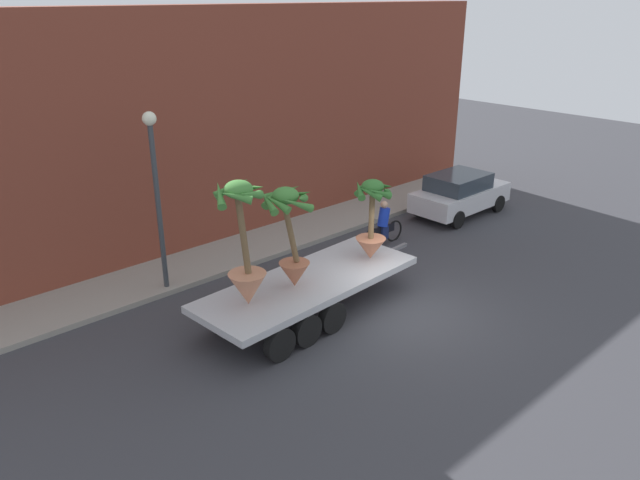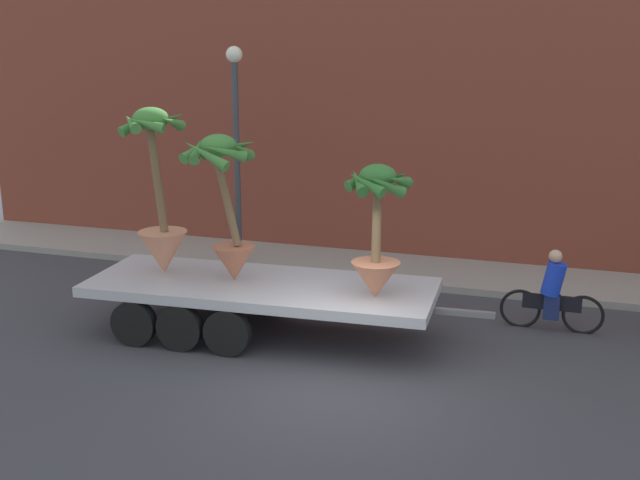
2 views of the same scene
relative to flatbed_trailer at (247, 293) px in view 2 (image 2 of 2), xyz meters
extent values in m
plane|color=#38383D|center=(2.18, -1.62, -0.77)|extent=(60.00, 60.00, 0.00)
cube|color=gray|center=(2.18, 4.48, -0.69)|extent=(24.00, 2.20, 0.15)
cube|color=brown|center=(2.18, 6.18, 2.93)|extent=(24.00, 1.20, 7.40)
cube|color=#B7BABF|center=(0.27, 0.01, 0.12)|extent=(6.24, 2.56, 0.18)
cylinder|color=black|center=(-1.75, 0.95, -0.37)|extent=(0.81, 0.26, 0.80)
cylinder|color=black|center=(-1.64, -1.13, -0.37)|extent=(0.81, 0.26, 0.80)
cylinder|color=black|center=(-0.89, 0.99, -0.37)|extent=(0.81, 0.26, 0.80)
cylinder|color=black|center=(-0.78, -1.08, -0.37)|extent=(0.81, 0.26, 0.80)
cylinder|color=black|center=(-0.03, 1.04, -0.37)|extent=(0.81, 0.26, 0.80)
cylinder|color=black|center=(0.08, -1.04, -0.37)|extent=(0.81, 0.26, 0.80)
cube|color=slate|center=(3.83, 0.20, -0.03)|extent=(1.00, 0.15, 0.10)
cone|color=#C17251|center=(2.38, -0.13, 0.52)|extent=(0.82, 0.82, 0.60)
cylinder|color=brown|center=(2.38, -0.13, 1.54)|extent=(0.16, 0.15, 1.45)
ellipsoid|color=#387A33|center=(2.39, -0.13, 2.26)|extent=(0.59, 0.59, 0.37)
cone|color=#387A33|center=(2.74, -0.20, 2.21)|extent=(0.34, 0.78, 0.37)
cone|color=#387A33|center=(2.59, 0.13, 2.19)|extent=(0.66, 0.58, 0.41)
cone|color=#387A33|center=(2.32, 0.16, 2.18)|extent=(0.66, 0.34, 0.42)
cone|color=#387A33|center=(2.10, 0.07, 2.19)|extent=(0.58, 0.71, 0.44)
cone|color=#387A33|center=(2.11, -0.30, 2.19)|extent=(0.52, 0.69, 0.43)
cone|color=#387A33|center=(2.28, -0.45, 2.19)|extent=(0.74, 0.42, 0.43)
cone|color=#387A33|center=(2.57, -0.42, 2.17)|extent=(0.70, 0.55, 0.47)
cone|color=#B26647|center=(-0.23, -0.01, 0.53)|extent=(0.76, 0.76, 0.63)
cylinder|color=brown|center=(-0.35, -0.01, 1.73)|extent=(0.52, 0.14, 1.75)
ellipsoid|color=#428438|center=(-0.46, -0.01, 2.61)|extent=(0.63, 0.63, 0.39)
cone|color=#428438|center=(-0.04, 0.03, 2.54)|extent=(0.28, 0.89, 0.47)
cone|color=#428438|center=(-0.25, 0.38, 2.56)|extent=(0.91, 0.62, 0.43)
cone|color=#428438|center=(-0.59, 0.32, 2.53)|extent=(0.77, 0.45, 0.47)
cone|color=#428438|center=(-0.89, 0.11, 2.54)|extent=(0.44, 0.92, 0.49)
cone|color=#428438|center=(-0.81, -0.11, 2.54)|extent=(0.39, 0.78, 0.45)
cone|color=#428438|center=(-0.50, -0.46, 2.52)|extent=(0.90, 0.27, 0.56)
cone|color=#428438|center=(-0.22, -0.30, 2.55)|extent=(0.73, 0.65, 0.40)
cone|color=tan|center=(-1.63, 0.00, 0.61)|extent=(0.89, 0.89, 0.79)
cylinder|color=brown|center=(-1.69, 0.00, 2.02)|extent=(0.35, 0.15, 2.03)
ellipsoid|color=#428438|center=(-1.75, 0.00, 3.03)|extent=(0.64, 0.64, 0.40)
cone|color=#428438|center=(-1.36, 0.03, 2.98)|extent=(0.26, 0.82, 0.40)
cone|color=#428438|center=(-1.65, 0.40, 2.96)|extent=(0.87, 0.41, 0.47)
cone|color=#428438|center=(-2.11, 0.19, 2.94)|extent=(0.56, 0.82, 0.51)
cone|color=#428438|center=(-2.00, -0.25, 2.98)|extent=(0.65, 0.66, 0.36)
cone|color=#428438|center=(-1.68, -0.33, 2.98)|extent=(0.72, 0.34, 0.37)
torus|color=black|center=(5.73, 1.86, -0.43)|extent=(0.74, 0.07, 0.74)
torus|color=black|center=(4.63, 1.87, -0.43)|extent=(0.74, 0.07, 0.74)
cube|color=black|center=(5.18, 1.87, -0.25)|extent=(1.04, 0.07, 0.28)
cylinder|color=#1938C6|center=(5.18, 1.87, 0.20)|extent=(0.44, 0.34, 0.65)
sphere|color=tan|center=(5.18, 1.87, 0.62)|extent=(0.24, 0.24, 0.24)
cube|color=navy|center=(5.18, 1.87, -0.33)|extent=(0.28, 0.24, 0.44)
cylinder|color=#383D42|center=(-1.77, 3.68, 1.63)|extent=(0.14, 0.14, 4.50)
sphere|color=#EAEACC|center=(-1.77, 3.68, 4.03)|extent=(0.36, 0.36, 0.36)
camera|label=1|loc=(-8.99, -10.42, 6.94)|focal=34.33mm
camera|label=2|loc=(5.41, -12.42, 4.48)|focal=44.73mm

